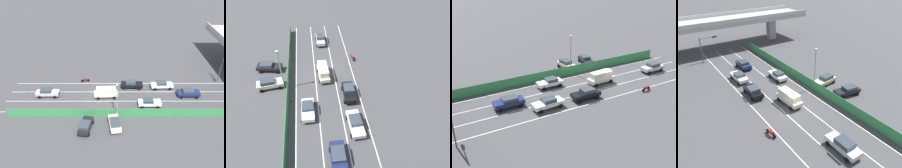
{
  "view_description": "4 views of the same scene",
  "coord_description": "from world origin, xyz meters",
  "views": [
    {
      "loc": [
        40.16,
        2.85,
        27.69
      ],
      "look_at": [
        -2.12,
        2.9,
        1.65
      ],
      "focal_mm": 38.5,
      "sensor_mm": 36.0,
      "label": 1
    },
    {
      "loc": [
        1.97,
        32.89,
        24.88
      ],
      "look_at": [
        -1.78,
        5.75,
        1.5
      ],
      "focal_mm": 36.23,
      "sensor_mm": 36.0,
      "label": 2
    },
    {
      "loc": [
        -34.37,
        28.37,
        19.69
      ],
      "look_at": [
        1.03,
        8.51,
        1.07
      ],
      "focal_mm": 43.88,
      "sensor_mm": 36.0,
      "label": 3
    },
    {
      "loc": [
        -16.16,
        -22.64,
        19.54
      ],
      "look_at": [
        2.35,
        4.57,
        1.59
      ],
      "focal_mm": 35.7,
      "sensor_mm": 36.0,
      "label": 4
    }
  ],
  "objects": [
    {
      "name": "ground_plane",
      "position": [
        0.0,
        0.0,
        0.0
      ],
      "size": [
        300.0,
        300.0,
        0.0
      ],
      "primitive_type": "plane",
      "color": "#424244"
    },
    {
      "name": "traffic_light",
      "position": [
        -4.84,
        26.64,
        3.89
      ],
      "size": [
        3.82,
        0.4,
        5.45
      ],
      "color": "#47474C",
      "rests_on": "ground"
    },
    {
      "name": "lane_line_mid_left",
      "position": [
        -1.67,
        6.74,
        0.0
      ],
      "size": [
        0.14,
        49.47,
        0.01
      ],
      "primitive_type": "cube",
      "color": "silver",
      "rests_on": "ground"
    },
    {
      "name": "parked_sedan_cream",
      "position": [
        9.27,
        3.34,
        0.93
      ],
      "size": [
        4.54,
        2.49,
        1.67
      ],
      "color": "beige",
      "rests_on": "ground"
    },
    {
      "name": "parked_sedan_dark",
      "position": [
        9.83,
        -1.53,
        0.88
      ],
      "size": [
        4.64,
        2.57,
        1.55
      ],
      "color": "black",
      "rests_on": "ground"
    },
    {
      "name": "car_hatchback_white",
      "position": [
        -3.11,
        13.45,
        0.88
      ],
      "size": [
        2.15,
        4.74,
        1.6
      ],
      "color": "silver",
      "rests_on": "ground"
    },
    {
      "name": "green_fence",
      "position": [
        6.27,
        6.74,
        0.84
      ],
      "size": [
        0.1,
        45.57,
        1.68
      ],
      "color": "#338447",
      "rests_on": "ground"
    },
    {
      "name": "lane_line_mid_right",
      "position": [
        1.67,
        6.74,
        0.0
      ],
      "size": [
        0.14,
        49.47,
        0.01
      ],
      "primitive_type": "cube",
      "color": "silver",
      "rests_on": "ground"
    },
    {
      "name": "car_sedan_navy",
      "position": [
        -0.1,
        18.28,
        0.91
      ],
      "size": [
        2.13,
        4.46,
        1.61
      ],
      "color": "navy",
      "rests_on": "ground"
    },
    {
      "name": "motorcycle",
      "position": [
        -5.81,
        -3.06,
        0.46
      ],
      "size": [
        0.6,
        1.94,
        0.93
      ],
      "color": "black",
      "rests_on": "ground"
    },
    {
      "name": "car_sedan_black",
      "position": [
        -3.33,
        7.05,
        0.92
      ],
      "size": [
        2.13,
        4.61,
        1.67
      ],
      "color": "black",
      "rests_on": "ground"
    },
    {
      "name": "lane_line_right_edge",
      "position": [
        5.02,
        6.74,
        0.0
      ],
      "size": [
        0.14,
        49.47,
        0.01
      ],
      "primitive_type": "cube",
      "color": "silver",
      "rests_on": "ground"
    },
    {
      "name": "car_sedan_white",
      "position": [
        3.22,
        9.97,
        0.86
      ],
      "size": [
        2.05,
        4.33,
        1.54
      ],
      "color": "white",
      "rests_on": "ground"
    },
    {
      "name": "car_sedan_silver",
      "position": [
        -0.15,
        -10.16,
        0.93
      ],
      "size": [
        1.96,
        4.56,
        1.69
      ],
      "color": "#B7BABC",
      "rests_on": "ground"
    },
    {
      "name": "traffic_cone",
      "position": [
        5.54,
        7.07,
        0.27
      ],
      "size": [
        0.47,
        0.47,
        0.58
      ],
      "color": "orange",
      "rests_on": "ground"
    },
    {
      "name": "car_van_cream",
      "position": [
        0.23,
        1.71,
        1.23
      ],
      "size": [
        2.16,
        4.85,
        2.18
      ],
      "color": "beige",
      "rests_on": "ground"
    },
    {
      "name": "lane_line_left_edge",
      "position": [
        -5.02,
        6.74,
        0.0
      ],
      "size": [
        0.14,
        49.47,
        0.01
      ],
      "primitive_type": "cube",
      "color": "silver",
      "rests_on": "ground"
    },
    {
      "name": "street_lamp",
      "position": [
        6.96,
        3.74,
        4.39
      ],
      "size": [
        0.6,
        0.36,
        7.26
      ],
      "color": "gray",
      "rests_on": "ground"
    }
  ]
}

